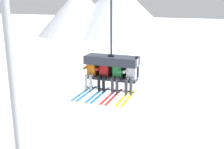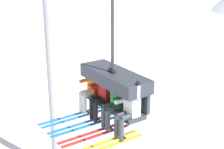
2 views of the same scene
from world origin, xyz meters
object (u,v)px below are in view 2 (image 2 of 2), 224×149
Objects in this scene: skier_red at (101,93)px; skier_white at (128,109)px; lift_tower_near at (51,58)px; skier_green at (114,100)px; chairlift_chair at (115,81)px; skier_orange at (90,88)px.

skier_white is at bearing 0.00° from skier_red.
skier_green is at bearing -9.88° from lift_tower_near.
lift_tower_near is at bearing 170.12° from skier_green.
skier_orange is at bearing -163.80° from chairlift_chair.
skier_red is 1.00× the size of skier_green.
skier_orange is 1.00× the size of skier_white.
skier_green is at bearing 0.39° from skier_orange.
skier_orange is at bearing -179.74° from skier_white.
chairlift_chair reaches higher than skier_orange.
skier_orange is at bearing -12.21° from lift_tower_near.
chairlift_chair reaches higher than skier_white.
skier_green is (5.31, -0.92, 0.49)m from lift_tower_near.
lift_tower_near is 4.93m from skier_red.
skier_green is at bearing 180.00° from skier_white.
skier_white reaches higher than skier_orange.
skier_red reaches higher than skier_orange.
skier_red is (-0.25, -0.21, -0.33)m from chairlift_chair.
skier_orange is 1.52m from skier_white.
lift_tower_near reaches higher than skier_red.
skier_red and skier_green have the same top height.
lift_tower_near is at bearing 167.79° from skier_orange.
skier_red is 0.50m from skier_green.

